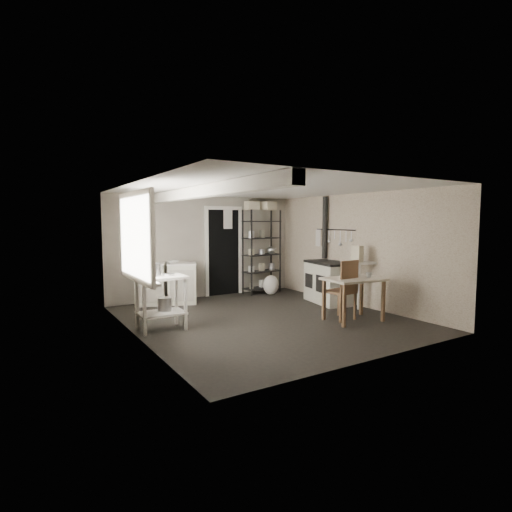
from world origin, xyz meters
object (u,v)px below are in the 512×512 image
stove (328,282)px  base_cabinets (166,282)px  flour_sack (271,285)px  prep_table (161,305)px  work_table (353,299)px  stockpot (153,271)px  shelf_rack (262,254)px  chair (340,292)px

stove → base_cabinets: bearing=160.5°
flour_sack → prep_table: bearing=-153.1°
prep_table → work_table: size_ratio=0.88×
stockpot → work_table: stockpot is taller
stove → flour_sack: stove is taller
work_table → shelf_rack: bearing=88.1°
work_table → flour_sack: (0.15, 2.80, -0.14)m
stove → work_table: 1.55m
prep_table → base_cabinets: base_cabinets is taller
prep_table → stove: (3.71, 0.20, 0.04)m
shelf_rack → base_cabinets: bearing=172.2°
work_table → flour_sack: size_ratio=2.14×
prep_table → stockpot: stockpot is taller
stockpot → flour_sack: (3.28, 1.53, -0.70)m
stove → work_table: (-0.68, -1.39, -0.06)m
chair → prep_table: bearing=156.6°
stove → flour_sack: 1.52m
stockpot → work_table: bearing=-22.0°
flour_sack → work_table: bearing=-93.1°
flour_sack → base_cabinets: bearing=172.8°
work_table → flour_sack: 2.81m
base_cabinets → shelf_rack: size_ratio=0.65×
stove → flour_sack: bearing=121.0°
chair → flour_sack: (0.27, 2.60, -0.25)m
stockpot → flour_sack: 3.69m
work_table → flour_sack: bearing=86.9°
shelf_rack → work_table: bearing=-100.2°
work_table → chair: chair is taller
stockpot → work_table: 3.43m
chair → flour_sack: bearing=79.1°
stockpot → chair: 3.22m
stove → chair: chair is taller
shelf_rack → chair: 2.97m
stockpot → chair: stockpot is taller
stove → work_table: size_ratio=1.13×
prep_table → shelf_rack: size_ratio=0.43×
base_cabinets → stove: size_ratio=1.17×
base_cabinets → flour_sack: 2.47m
work_table → stockpot: bearing=158.0°
shelf_rack → flour_sack: size_ratio=4.34×
chair → flour_sack: size_ratio=2.30×
work_table → flour_sack: work_table is taller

